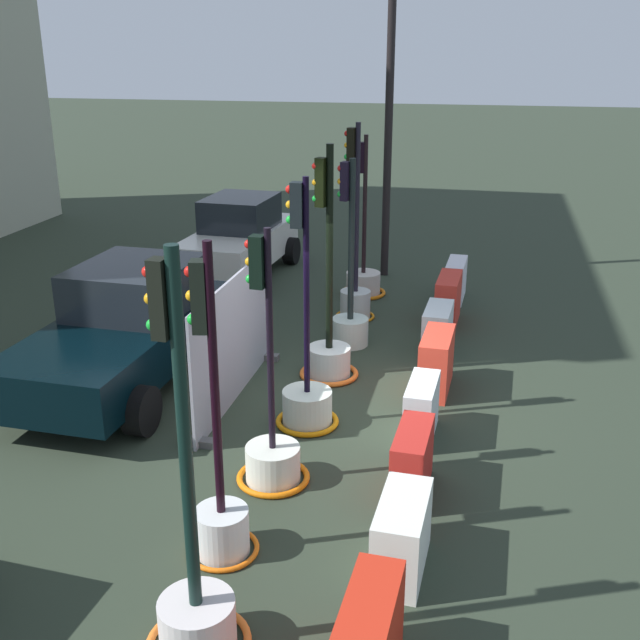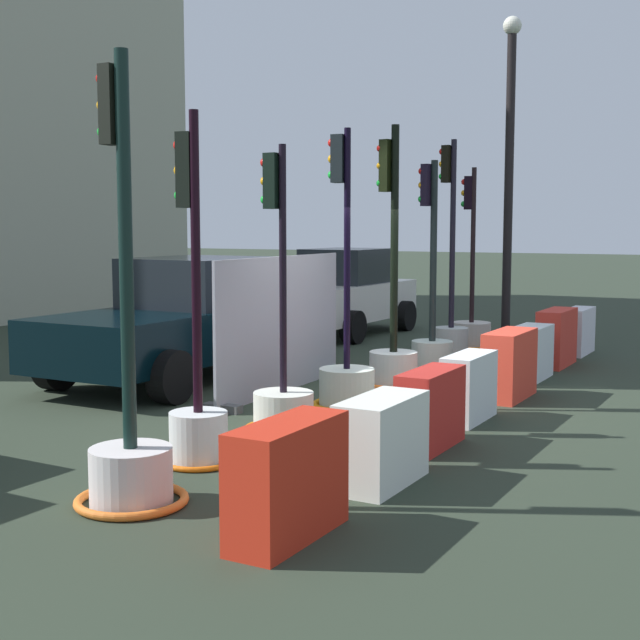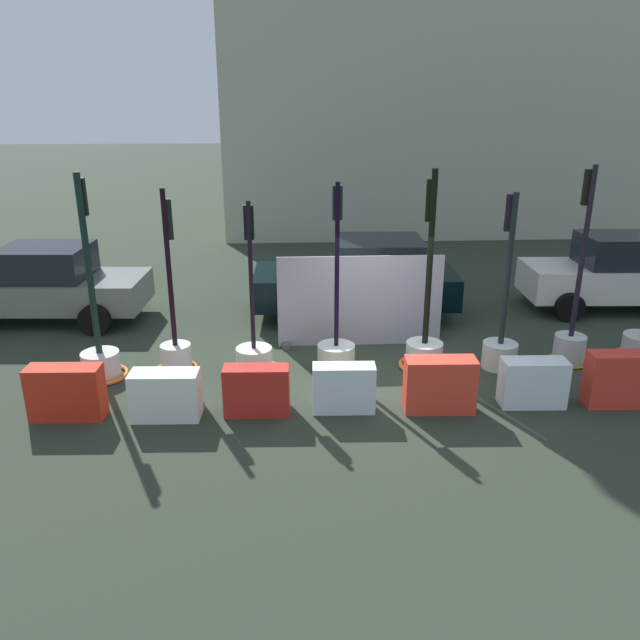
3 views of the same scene
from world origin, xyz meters
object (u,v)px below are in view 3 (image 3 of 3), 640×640
(construction_barrier_3, at_px, (344,388))
(construction_barrier_4, at_px, (440,385))
(traffic_light_0, at_px, (99,349))
(construction_barrier_2, at_px, (257,391))
(car_grey_saloon, at_px, (47,285))
(traffic_light_3, at_px, (336,346))
(construction_barrier_0, at_px, (66,393))
(traffic_light_1, at_px, (175,338))
(traffic_light_5, at_px, (501,335))
(traffic_light_2, at_px, (254,349))
(traffic_light_6, at_px, (571,330))
(construction_barrier_5, at_px, (533,383))
(construction_barrier_1, at_px, (166,395))
(car_white_van, at_px, (611,274))
(car_black_sedan, at_px, (361,279))
(traffic_light_4, at_px, (425,340))
(construction_barrier_6, at_px, (622,379))

(construction_barrier_3, relative_size, construction_barrier_4, 0.89)
(traffic_light_0, height_order, construction_barrier_4, traffic_light_0)
(construction_barrier_2, height_order, car_grey_saloon, car_grey_saloon)
(traffic_light_3, xyz_separation_m, construction_barrier_0, (-4.38, -1.58, -0.04))
(construction_barrier_4, bearing_deg, traffic_light_1, 157.49)
(traffic_light_5, bearing_deg, construction_barrier_2, -160.51)
(traffic_light_2, relative_size, traffic_light_6, 0.85)
(traffic_light_1, xyz_separation_m, construction_barrier_5, (6.06, -1.76, -0.22))
(construction_barrier_4, bearing_deg, construction_barrier_1, -179.95)
(construction_barrier_0, distance_m, car_white_van, 12.15)
(construction_barrier_2, distance_m, car_black_sedan, 5.20)
(car_white_van, bearing_deg, car_black_sedan, -178.52)
(car_black_sedan, distance_m, car_grey_saloon, 7.06)
(construction_barrier_0, bearing_deg, traffic_light_2, 29.85)
(car_white_van, bearing_deg, traffic_light_5, -138.78)
(traffic_light_2, height_order, construction_barrier_0, traffic_light_2)
(traffic_light_2, bearing_deg, construction_barrier_3, -47.55)
(traffic_light_2, height_order, construction_barrier_3, traffic_light_2)
(traffic_light_0, relative_size, car_white_van, 0.91)
(car_grey_saloon, bearing_deg, car_white_van, 0.30)
(construction_barrier_3, bearing_deg, construction_barrier_4, -2.83)
(traffic_light_1, xyz_separation_m, traffic_light_4, (4.61, -0.15, -0.07))
(traffic_light_6, distance_m, construction_barrier_1, 7.51)
(construction_barrier_4, bearing_deg, traffic_light_4, 85.87)
(car_black_sedan, bearing_deg, construction_barrier_2, -115.26)
(traffic_light_1, distance_m, construction_barrier_1, 1.88)
(traffic_light_0, xyz_separation_m, car_white_van, (11.05, 3.27, 0.31))
(traffic_light_5, relative_size, construction_barrier_6, 2.80)
(construction_barrier_1, bearing_deg, construction_barrier_5, 1.00)
(traffic_light_6, bearing_deg, traffic_light_4, -178.31)
(traffic_light_4, bearing_deg, construction_barrier_0, -164.94)
(construction_barrier_6, bearing_deg, construction_barrier_0, 179.58)
(construction_barrier_4, relative_size, car_white_van, 0.29)
(construction_barrier_3, height_order, car_white_van, car_white_van)
(car_white_van, height_order, car_grey_saloon, car_white_van)
(traffic_light_0, relative_size, traffic_light_3, 1.06)
(traffic_light_5, xyz_separation_m, construction_barrier_4, (-1.53, -1.63, -0.19))
(traffic_light_4, bearing_deg, traffic_light_0, -179.12)
(traffic_light_5, height_order, construction_barrier_5, traffic_light_5)
(traffic_light_4, relative_size, construction_barrier_3, 3.61)
(traffic_light_4, relative_size, car_grey_saloon, 0.82)
(traffic_light_2, relative_size, construction_barrier_5, 2.96)
(construction_barrier_1, bearing_deg, traffic_light_3, 30.57)
(traffic_light_4, xyz_separation_m, traffic_light_5, (1.41, -0.08, 0.08))
(traffic_light_2, relative_size, construction_barrier_1, 2.91)
(construction_barrier_1, bearing_deg, construction_barrier_2, 2.14)
(traffic_light_4, height_order, traffic_light_6, traffic_light_6)
(traffic_light_4, xyz_separation_m, construction_barrier_0, (-6.03, -1.62, -0.12))
(traffic_light_4, xyz_separation_m, construction_barrier_4, (-0.12, -1.71, -0.10))
(traffic_light_6, relative_size, car_grey_saloon, 0.83)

